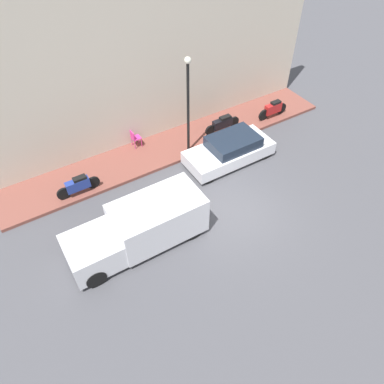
% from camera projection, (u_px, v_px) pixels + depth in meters
% --- Properties ---
extents(ground_plane, '(60.00, 60.00, 0.00)m').
position_uv_depth(ground_plane, '(234.00, 211.00, 15.15)').
color(ground_plane, '#47474C').
extents(sidewalk, '(2.35, 16.50, 0.15)m').
position_uv_depth(sidewalk, '(174.00, 145.00, 18.05)').
color(sidewalk, brown).
rests_on(sidewalk, ground_plane).
extents(building_facade, '(0.30, 16.50, 7.25)m').
position_uv_depth(building_facade, '(156.00, 65.00, 16.34)').
color(building_facade, beige).
rests_on(building_facade, ground_plane).
extents(parked_car, '(1.75, 4.07, 1.24)m').
position_uv_depth(parked_car, '(230.00, 150.00, 16.98)').
color(parked_car, silver).
rests_on(parked_car, ground_plane).
extents(delivery_van, '(1.82, 5.08, 1.74)m').
position_uv_depth(delivery_van, '(139.00, 228.00, 13.37)').
color(delivery_van, silver).
rests_on(delivery_van, ground_plane).
extents(motorcycle_red, '(0.30, 1.77, 0.86)m').
position_uv_depth(motorcycle_red, '(273.00, 109.00, 19.35)').
color(motorcycle_red, '#B21E1E').
rests_on(motorcycle_red, sidewalk).
extents(motorcycle_blue, '(0.30, 1.83, 0.82)m').
position_uv_depth(motorcycle_blue, '(78.00, 185.00, 15.37)').
color(motorcycle_blue, navy).
rests_on(motorcycle_blue, sidewalk).
extents(motorcycle_black, '(0.30, 1.98, 0.77)m').
position_uv_depth(motorcycle_black, '(223.00, 123.00, 18.52)').
color(motorcycle_black, black).
rests_on(motorcycle_black, sidewalk).
extents(streetlamp, '(0.28, 0.28, 4.60)m').
position_uv_depth(streetlamp, '(188.00, 98.00, 15.70)').
color(streetlamp, black).
rests_on(streetlamp, sidewalk).
extents(cafe_chair, '(0.40, 0.40, 0.88)m').
position_uv_depth(cafe_chair, '(135.00, 137.00, 17.52)').
color(cafe_chair, '#D8338C').
rests_on(cafe_chair, sidewalk).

